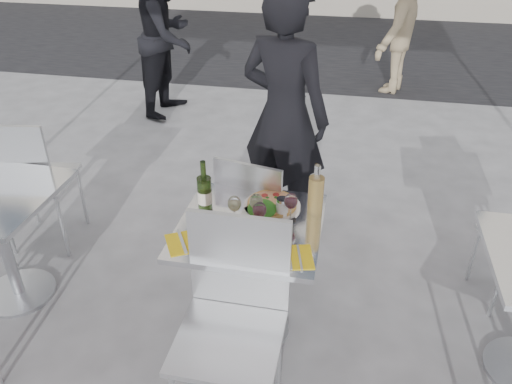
% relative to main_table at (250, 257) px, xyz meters
% --- Properties ---
extents(ground, '(80.00, 80.00, 0.00)m').
position_rel_main_table_xyz_m(ground, '(0.00, 0.00, -0.54)').
color(ground, slate).
extents(street_asphalt, '(24.00, 5.00, 0.00)m').
position_rel_main_table_xyz_m(street_asphalt, '(0.00, 6.50, -0.54)').
color(street_asphalt, black).
rests_on(street_asphalt, ground).
extents(main_table, '(0.72, 0.72, 0.75)m').
position_rel_main_table_xyz_m(main_table, '(0.00, 0.00, 0.00)').
color(main_table, '#B7BABF').
rests_on(main_table, ground).
extents(chair_far, '(0.49, 0.50, 0.91)m').
position_rel_main_table_xyz_m(chair_far, '(-0.06, 0.45, -0.00)').
color(chair_far, silver).
rests_on(chair_far, ground).
extents(chair_near, '(0.46, 0.48, 1.02)m').
position_rel_main_table_xyz_m(chair_near, '(0.02, -0.45, 0.06)').
color(chair_near, silver).
rests_on(chair_near, ground).
extents(side_chair_lfar, '(0.52, 0.53, 0.99)m').
position_rel_main_table_xyz_m(side_chair_lfar, '(-1.60, 0.48, 0.05)').
color(side_chair_lfar, silver).
rests_on(side_chair_lfar, ground).
extents(woman_diner, '(0.75, 0.62, 1.76)m').
position_rel_main_table_xyz_m(woman_diner, '(0.00, 1.10, 0.34)').
color(woman_diner, black).
rests_on(woman_diner, ground).
extents(pedestrian_a, '(0.73, 0.89, 1.69)m').
position_rel_main_table_xyz_m(pedestrian_a, '(-1.57, 3.12, 0.31)').
color(pedestrian_a, black).
rests_on(pedestrian_a, ground).
extents(pedestrian_b, '(0.91, 1.17, 1.60)m').
position_rel_main_table_xyz_m(pedestrian_b, '(0.88, 4.31, 0.26)').
color(pedestrian_b, '#927F5E').
rests_on(pedestrian_b, ground).
extents(pizza_near, '(0.34, 0.34, 0.02)m').
position_rel_main_table_xyz_m(pizza_near, '(-0.02, -0.13, 0.22)').
color(pizza_near, tan).
rests_on(pizza_near, main_table).
extents(pizza_far, '(0.30, 0.30, 0.03)m').
position_rel_main_table_xyz_m(pizza_far, '(0.08, 0.18, 0.23)').
color(pizza_far, white).
rests_on(pizza_far, main_table).
extents(salad_plate, '(0.22, 0.22, 0.09)m').
position_rel_main_table_xyz_m(salad_plate, '(0.04, 0.08, 0.25)').
color(salad_plate, white).
rests_on(salad_plate, main_table).
extents(wine_bottle, '(0.07, 0.08, 0.29)m').
position_rel_main_table_xyz_m(wine_bottle, '(-0.25, 0.07, 0.32)').
color(wine_bottle, '#314B1C').
rests_on(wine_bottle, main_table).
extents(carafe, '(0.08, 0.08, 0.29)m').
position_rel_main_table_xyz_m(carafe, '(0.31, 0.15, 0.33)').
color(carafe, tan).
rests_on(carafe, main_table).
extents(sugar_shaker, '(0.06, 0.06, 0.11)m').
position_rel_main_table_xyz_m(sugar_shaker, '(0.15, 0.10, 0.26)').
color(sugar_shaker, white).
rests_on(sugar_shaker, main_table).
extents(wineglass_white_a, '(0.07, 0.07, 0.16)m').
position_rel_main_table_xyz_m(wineglass_white_a, '(-0.08, -0.00, 0.32)').
color(wineglass_white_a, white).
rests_on(wineglass_white_a, main_table).
extents(wineglass_white_b, '(0.07, 0.07, 0.16)m').
position_rel_main_table_xyz_m(wineglass_white_b, '(0.02, 0.04, 0.32)').
color(wineglass_white_b, white).
rests_on(wineglass_white_b, main_table).
extents(wineglass_red_a, '(0.07, 0.07, 0.16)m').
position_rel_main_table_xyz_m(wineglass_red_a, '(0.06, -0.04, 0.32)').
color(wineglass_red_a, white).
rests_on(wineglass_red_a, main_table).
extents(wineglass_red_b, '(0.07, 0.07, 0.16)m').
position_rel_main_table_xyz_m(wineglass_red_b, '(0.19, 0.08, 0.32)').
color(wineglass_red_b, white).
rests_on(wineglass_red_b, main_table).
extents(napkin_left, '(0.25, 0.25, 0.01)m').
position_rel_main_table_xyz_m(napkin_left, '(-0.27, -0.21, 0.21)').
color(napkin_left, gold).
rests_on(napkin_left, main_table).
extents(napkin_right, '(0.22, 0.22, 0.01)m').
position_rel_main_table_xyz_m(napkin_right, '(0.25, -0.22, 0.21)').
color(napkin_right, gold).
rests_on(napkin_right, main_table).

